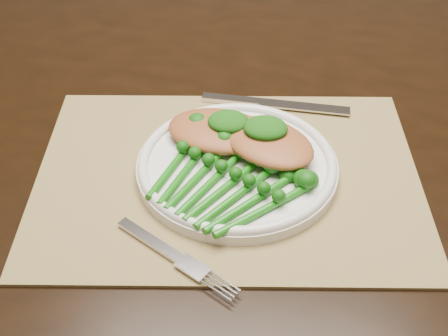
# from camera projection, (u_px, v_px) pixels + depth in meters

# --- Properties ---
(dining_table) EXTENTS (1.73, 1.15, 0.75)m
(dining_table) POSITION_uv_depth(u_px,v_px,m) (243.00, 274.00, 1.14)
(dining_table) COLOR black
(dining_table) RESTS_ON ground
(placemat) EXTENTS (0.51, 0.39, 0.00)m
(placemat) POSITION_uv_depth(u_px,v_px,m) (228.00, 176.00, 0.78)
(placemat) COLOR #947D4B
(placemat) RESTS_ON dining_table
(dinner_plate) EXTENTS (0.25, 0.25, 0.02)m
(dinner_plate) POSITION_uv_depth(u_px,v_px,m) (237.00, 165.00, 0.78)
(dinner_plate) COLOR white
(dinner_plate) RESTS_ON placemat
(knife) EXTENTS (0.21, 0.03, 0.01)m
(knife) POSITION_uv_depth(u_px,v_px,m) (261.00, 103.00, 0.89)
(knife) COLOR silver
(knife) RESTS_ON placemat
(fork) EXTENTS (0.15, 0.11, 0.01)m
(fork) POSITION_uv_depth(u_px,v_px,m) (183.00, 262.00, 0.67)
(fork) COLOR silver
(fork) RESTS_ON placemat
(chicken_fillet_left) EXTENTS (0.15, 0.11, 0.03)m
(chicken_fillet_left) POSITION_uv_depth(u_px,v_px,m) (218.00, 131.00, 0.80)
(chicken_fillet_left) COLOR #A75F30
(chicken_fillet_left) RESTS_ON dinner_plate
(chicken_fillet_right) EXTENTS (0.15, 0.15, 0.03)m
(chicken_fillet_right) POSITION_uv_depth(u_px,v_px,m) (268.00, 142.00, 0.78)
(chicken_fillet_right) COLOR #A75F30
(chicken_fillet_right) RESTS_ON dinner_plate
(pesto_dollop_left) EXTENTS (0.05, 0.04, 0.02)m
(pesto_dollop_left) POSITION_uv_depth(u_px,v_px,m) (228.00, 122.00, 0.79)
(pesto_dollop_left) COLOR #0D4109
(pesto_dollop_left) RESTS_ON chicken_fillet_left
(pesto_dollop_right) EXTENTS (0.06, 0.05, 0.02)m
(pesto_dollop_right) POSITION_uv_depth(u_px,v_px,m) (266.00, 128.00, 0.77)
(pesto_dollop_right) COLOR #0D4109
(pesto_dollop_right) RESTS_ON chicken_fillet_right
(broccolini_bundle) EXTENTS (0.23, 0.23, 0.04)m
(broccolini_bundle) POSITION_uv_depth(u_px,v_px,m) (218.00, 185.00, 0.74)
(broccolini_bundle) COLOR #12680D
(broccolini_bundle) RESTS_ON dinner_plate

